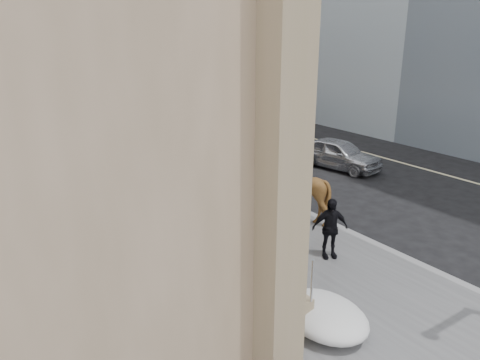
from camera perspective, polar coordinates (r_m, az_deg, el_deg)
name	(u,v)px	position (r m, az deg, el deg)	size (l,w,h in m)	color
ground	(308,273)	(12.32, 8.32, -11.21)	(140.00, 140.00, 0.00)	black
sidewalk	(148,174)	(20.17, -11.12, 0.70)	(5.00, 80.00, 0.12)	#48484A
curb	(202,164)	(21.27, -4.65, 1.91)	(0.24, 80.00, 0.12)	slate
lane_line	(328,142)	(25.95, 10.66, 4.53)	(0.15, 70.00, 0.01)	#BFB78C
far_podium	(391,98)	(29.29, 17.97, 9.48)	(2.00, 80.00, 4.00)	#867756
streetlight_mid	(161,57)	(24.08, -9.59, 14.57)	(1.71, 0.24, 8.00)	#2D2D30
streetlight_far	(57,44)	(43.02, -21.40, 15.13)	(1.71, 0.24, 8.00)	#2D2D30
traffic_signal	(97,60)	(31.32, -17.09, 13.78)	(4.10, 0.22, 6.00)	#2D2D30
snow_bank	(133,183)	(17.87, -12.92, -0.33)	(1.70, 18.10, 0.76)	#B8BBBF
mounted_horse_left	(241,219)	(12.53, 0.10, -4.72)	(1.19, 2.29, 2.60)	#4B2816
mounted_horse_right	(294,188)	(14.65, 6.59, -0.95)	(1.80, 1.98, 2.67)	#4F3316
pedestrian	(330,228)	(12.62, 10.89, -5.78)	(0.98, 0.41, 1.66)	black
car_silver	(339,154)	(21.13, 11.92, 3.16)	(1.57, 3.90, 1.33)	#A7A8AF
car_grey	(263,114)	(30.76, 2.86, 8.09)	(1.71, 4.21, 1.22)	slate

